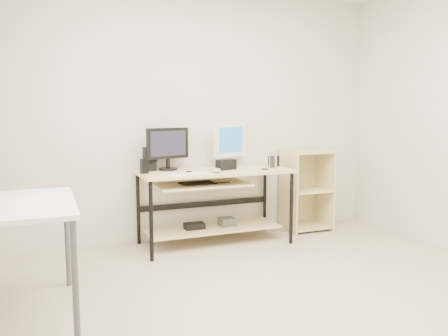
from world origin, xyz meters
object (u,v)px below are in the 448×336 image
Objects in this scene: desk at (212,191)px; black_monitor at (168,146)px; side_table at (24,215)px; shelf_unit at (304,189)px; audio_controller at (144,166)px; white_imac at (230,141)px.

black_monitor is at bearing 159.70° from desk.
shelf_unit is (2.83, 1.22, -0.22)m from side_table.
audio_controller is at bearing -174.26° from shelf_unit.
black_monitor is (-1.58, -0.01, 0.53)m from shelf_unit.
side_table is at bearing -146.29° from audio_controller.
side_table is 1.77m from black_monitor.
shelf_unit is at bearing -16.15° from black_monitor.
desk is 1.19m from shelf_unit.
desk is 1.50× the size of side_table.
shelf_unit reaches higher than desk.
white_imac is at bearing 0.47° from audio_controller.
black_monitor is 0.96× the size of white_imac.
side_table is 2.24× the size of black_monitor.
desk is 3.36× the size of black_monitor.
black_monitor reaches higher than side_table.
desk is at bearing -166.28° from white_imac.
audio_controller is at bearing -163.76° from black_monitor.
desk is 0.74m from audio_controller.
white_imac is (-0.90, 0.04, 0.57)m from shelf_unit.
white_imac reaches higher than side_table.
shelf_unit is 1.06m from white_imac.
white_imac reaches higher than desk.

